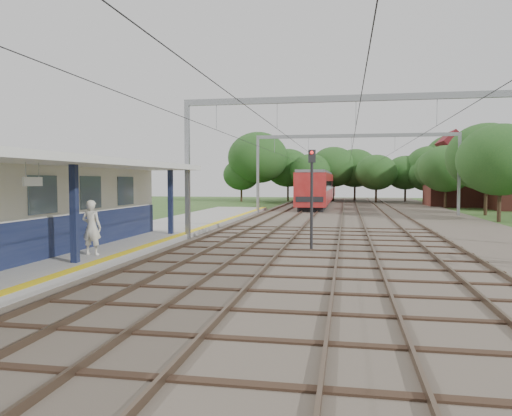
# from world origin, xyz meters

# --- Properties ---
(ground) EXTENTS (160.00, 160.00, 0.00)m
(ground) POSITION_xyz_m (0.00, 0.00, 0.00)
(ground) COLOR #2D4C1E
(ground) RESTS_ON ground
(ballast_bed) EXTENTS (18.00, 90.00, 0.10)m
(ballast_bed) POSITION_xyz_m (4.00, 30.00, 0.05)
(ballast_bed) COLOR #473D33
(ballast_bed) RESTS_ON ground
(platform) EXTENTS (5.00, 52.00, 0.35)m
(platform) POSITION_xyz_m (-7.50, 14.00, 0.17)
(platform) COLOR gray
(platform) RESTS_ON ground
(yellow_stripe) EXTENTS (0.45, 52.00, 0.01)m
(yellow_stripe) POSITION_xyz_m (-5.25, 14.00, 0.35)
(yellow_stripe) COLOR yellow
(yellow_stripe) RESTS_ON platform
(station_building) EXTENTS (3.41, 18.00, 3.40)m
(station_building) POSITION_xyz_m (-8.88, 7.00, 2.04)
(station_building) COLOR beige
(station_building) RESTS_ON platform
(canopy) EXTENTS (6.40, 20.00, 3.44)m
(canopy) POSITION_xyz_m (-7.77, 6.00, 3.64)
(canopy) COLOR #131B3C
(canopy) RESTS_ON platform
(rail_tracks) EXTENTS (11.80, 88.00, 0.15)m
(rail_tracks) POSITION_xyz_m (1.50, 30.00, 0.18)
(rail_tracks) COLOR brown
(rail_tracks) RESTS_ON ballast_bed
(catenary_system) EXTENTS (17.22, 88.00, 7.00)m
(catenary_system) POSITION_xyz_m (3.39, 25.28, 5.51)
(catenary_system) COLOR gray
(catenary_system) RESTS_ON ground
(tree_band) EXTENTS (31.72, 30.88, 8.82)m
(tree_band) POSITION_xyz_m (3.84, 57.12, 4.92)
(tree_band) COLOR #382619
(tree_band) RESTS_ON ground
(house_far) EXTENTS (8.00, 6.12, 8.66)m
(house_far) POSITION_xyz_m (16.00, 52.00, 3.23)
(house_far) COLOR brown
(house_far) RESTS_ON ground
(person) EXTENTS (0.74, 0.50, 1.98)m
(person) POSITION_xyz_m (-6.20, 7.65, 1.34)
(person) COLOR silver
(person) RESTS_ON platform
(train) EXTENTS (2.98, 37.12, 3.91)m
(train) POSITION_xyz_m (-0.50, 54.99, 2.18)
(train) COLOR black
(train) RESTS_ON ballast_bed
(signal_post) EXTENTS (0.33, 0.28, 4.32)m
(signal_post) POSITION_xyz_m (1.35, 12.41, 2.72)
(signal_post) COLOR black
(signal_post) RESTS_ON ground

